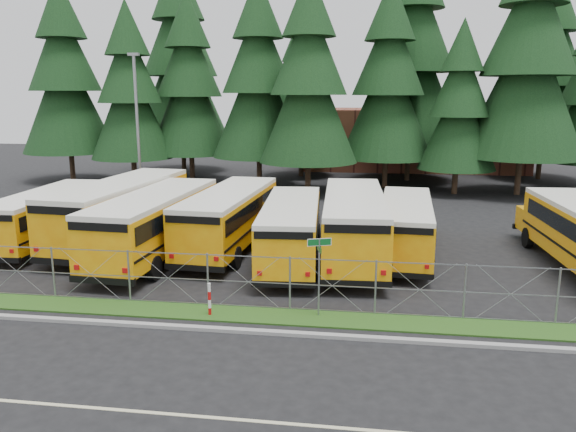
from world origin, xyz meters
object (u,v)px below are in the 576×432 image
object	(u,v)px
bus_3	(232,219)
striped_bollard	(210,300)
bus_1	(125,212)
bus_0	(51,217)
bus_2	(159,225)
bus_4	(292,231)
light_standard	(138,126)
bus_6	(405,228)
street_sign	(319,260)
bus_5	(354,226)

from	to	relation	value
bus_3	striped_bollard	size ratio (longest dim) A/B	9.41
bus_3	striped_bollard	xyz separation A→B (m)	(1.32, -8.71, -0.88)
bus_1	bus_0	bearing A→B (deg)	-164.96
bus_2	bus_4	distance (m)	6.29
bus_1	light_standard	distance (m)	10.14
bus_2	light_standard	world-z (taller)	light_standard
bus_1	bus_3	distance (m)	5.71
bus_0	bus_3	xyz separation A→B (m)	(9.48, 0.33, 0.12)
bus_2	bus_6	xyz separation A→B (m)	(11.53, 1.81, -0.20)
bus_4	bus_0	bearing A→B (deg)	169.77
striped_bollard	street_sign	bearing A→B (deg)	7.39
bus_2	bus_4	size ratio (longest dim) A/B	1.10
bus_3	light_standard	world-z (taller)	light_standard
bus_5	striped_bollard	distance (m)	9.21
bus_3	street_sign	distance (m)	9.68
bus_2	street_sign	distance (m)	10.30
bus_0	striped_bollard	size ratio (longest dim) A/B	8.64
bus_1	bus_3	bearing A→B (deg)	1.72
bus_0	bus_4	size ratio (longest dim) A/B	0.98
bus_3	street_sign	bearing A→B (deg)	-54.68
bus_4	light_standard	bearing A→B (deg)	133.01
bus_0	street_sign	xyz separation A→B (m)	(14.55, -7.89, 0.67)
bus_1	striped_bollard	distance (m)	11.50
bus_1	street_sign	bearing A→B (deg)	-33.40
bus_0	bus_5	distance (m)	15.55
bus_3	street_sign	world-z (taller)	bus_3
bus_3	light_standard	xyz separation A→B (m)	(-8.54, 9.25, 4.02)
bus_3	bus_4	world-z (taller)	bus_3
bus_2	bus_5	bearing A→B (deg)	9.74
bus_2	bus_5	xyz separation A→B (m)	(9.09, 1.01, 0.01)
bus_5	bus_0	bearing A→B (deg)	175.33
bus_2	bus_1	bearing A→B (deg)	143.57
bus_0	bus_6	bearing A→B (deg)	-0.18
bus_0	striped_bollard	xyz separation A→B (m)	(10.80, -8.38, -0.76)
bus_2	bus_4	xyz separation A→B (m)	(6.28, 0.19, -0.14)
bus_6	bus_1	bearing A→B (deg)	-177.90
bus_1	bus_2	size ratio (longest dim) A/B	1.05
bus_2	street_sign	bearing A→B (deg)	-34.63
bus_1	bus_2	bearing A→B (deg)	-34.74
bus_0	striped_bollard	distance (m)	13.69
bus_1	street_sign	size ratio (longest dim) A/B	4.40
bus_4	light_standard	world-z (taller)	light_standard
street_sign	bus_1	bearing A→B (deg)	141.55
bus_5	light_standard	xyz separation A→B (m)	(-14.60, 10.13, 3.96)
bus_4	light_standard	size ratio (longest dim) A/B	1.05
bus_0	bus_6	world-z (taller)	bus_0
light_standard	bus_6	bearing A→B (deg)	-28.74
bus_1	striped_bollard	xyz separation A→B (m)	(7.02, -9.05, -1.02)
bus_4	bus_5	distance (m)	2.93
street_sign	bus_6	bearing A→B (deg)	67.21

